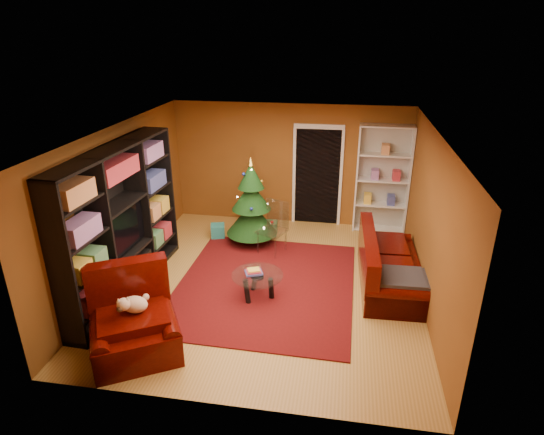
% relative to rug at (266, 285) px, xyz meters
% --- Properties ---
extents(floor, '(5.00, 5.50, 0.05)m').
position_rel_rug_xyz_m(floor, '(0.03, 0.08, -0.03)').
color(floor, '#AA7B35').
rests_on(floor, ground).
extents(ceiling, '(5.00, 5.50, 0.05)m').
position_rel_rug_xyz_m(ceiling, '(0.03, 0.08, 2.62)').
color(ceiling, silver).
rests_on(ceiling, wall_back).
extents(wall_back, '(5.00, 0.05, 2.60)m').
position_rel_rug_xyz_m(wall_back, '(0.03, 2.85, 1.29)').
color(wall_back, brown).
rests_on(wall_back, ground).
extents(wall_left, '(0.05, 5.50, 2.60)m').
position_rel_rug_xyz_m(wall_left, '(-2.49, 0.08, 1.29)').
color(wall_left, brown).
rests_on(wall_left, ground).
extents(wall_right, '(0.05, 5.50, 2.60)m').
position_rel_rug_xyz_m(wall_right, '(2.56, 0.08, 1.29)').
color(wall_right, brown).
rests_on(wall_right, ground).
extents(doorway, '(1.06, 0.60, 2.16)m').
position_rel_rug_xyz_m(doorway, '(0.63, 2.81, 1.04)').
color(doorway, black).
rests_on(doorway, floor).
extents(rug, '(2.98, 3.46, 0.02)m').
position_rel_rug_xyz_m(rug, '(0.00, 0.00, 0.00)').
color(rug, '#5C0E0F').
rests_on(rug, floor).
extents(media_unit, '(0.63, 3.14, 2.39)m').
position_rel_rug_xyz_m(media_unit, '(-2.24, -0.46, 1.19)').
color(media_unit, black).
rests_on(media_unit, floor).
extents(christmas_tree, '(1.29, 1.29, 1.79)m').
position_rel_rug_xyz_m(christmas_tree, '(-0.56, 1.59, 0.86)').
color(christmas_tree, black).
rests_on(christmas_tree, floor).
extents(gift_box_teal, '(0.34, 0.34, 0.28)m').
position_rel_rug_xyz_m(gift_box_teal, '(-1.31, 1.72, 0.13)').
color(gift_box_teal, teal).
rests_on(gift_box_teal, floor).
extents(gift_box_green, '(0.30, 0.30, 0.28)m').
position_rel_rug_xyz_m(gift_box_green, '(-0.26, 2.04, 0.13)').
color(gift_box_green, '#2D7143').
rests_on(gift_box_green, floor).
extents(gift_box_red, '(0.21, 0.21, 0.20)m').
position_rel_rug_xyz_m(gift_box_red, '(-0.93, 2.67, 0.09)').
color(gift_box_red, maroon).
rests_on(gift_box_red, floor).
extents(white_bookshelf, '(1.08, 0.40, 2.31)m').
position_rel_rug_xyz_m(white_bookshelf, '(1.98, 2.65, 1.11)').
color(white_bookshelf, white).
rests_on(white_bookshelf, floor).
extents(armchair, '(1.63, 1.63, 0.93)m').
position_rel_rug_xyz_m(armchair, '(-1.41, -1.93, 0.46)').
color(armchair, '#370502').
rests_on(armchair, rug).
extents(dog, '(0.50, 0.46, 0.30)m').
position_rel_rug_xyz_m(dog, '(-1.39, -1.86, 0.68)').
color(dog, beige).
rests_on(dog, armchair).
extents(sofa, '(1.01, 2.13, 0.90)m').
position_rel_rug_xyz_m(sofa, '(2.05, 0.38, 0.44)').
color(sofa, '#370502').
rests_on(sofa, rug).
extents(coffee_table, '(1.08, 1.08, 0.51)m').
position_rel_rug_xyz_m(coffee_table, '(-0.06, -0.38, 0.21)').
color(coffee_table, gray).
rests_on(coffee_table, rug).
extents(acrylic_chair, '(0.63, 0.65, 0.92)m').
position_rel_rug_xyz_m(acrylic_chair, '(-0.09, 1.20, 0.45)').
color(acrylic_chair, '#66605B').
rests_on(acrylic_chair, rug).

